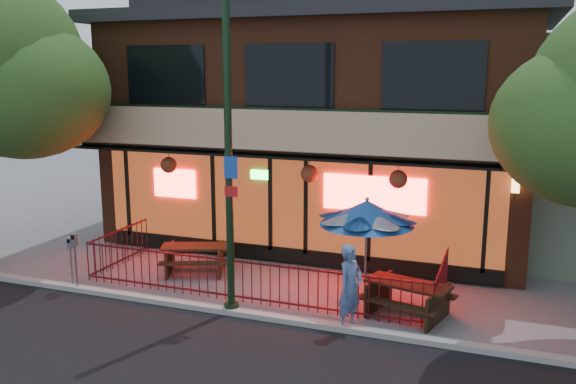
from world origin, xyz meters
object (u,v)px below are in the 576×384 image
at_px(picnic_table_left, 195,255).
at_px(parking_meter_far, 71,254).
at_px(picnic_table_right, 408,294).
at_px(parking_meter_near, 75,252).
at_px(patio_umbrella, 367,213).
at_px(pedestrian, 350,287).
at_px(street_light, 229,169).

height_order(picnic_table_left, parking_meter_far, parking_meter_far).
bearing_deg(picnic_table_right, parking_meter_near, -171.17).
height_order(picnic_table_left, picnic_table_right, picnic_table_right).
bearing_deg(patio_umbrella, parking_meter_near, -165.16).
xyz_separation_m(patio_umbrella, pedestrian, (0.06, -1.60, -1.17)).
bearing_deg(pedestrian, street_light, 112.52).
height_order(patio_umbrella, parking_meter_far, patio_umbrella).
relative_size(pedestrian, parking_meter_far, 1.40).
distance_m(picnic_table_left, patio_umbrella, 4.83).
relative_size(picnic_table_left, parking_meter_near, 1.47).
height_order(street_light, parking_meter_far, street_light).
distance_m(street_light, patio_umbrella, 3.23).
bearing_deg(picnic_table_left, pedestrian, -23.38).
bearing_deg(parking_meter_near, pedestrian, 1.13).
distance_m(picnic_table_right, parking_meter_far, 7.89).
bearing_deg(street_light, parking_meter_far, 179.96).
bearing_deg(parking_meter_far, picnic_table_right, 8.03).
xyz_separation_m(picnic_table_right, parking_meter_near, (-7.60, -1.18, 0.46)).
bearing_deg(parking_meter_near, picnic_table_left, 46.69).
bearing_deg(parking_meter_far, parking_meter_near, -21.81).
distance_m(picnic_table_right, patio_umbrella, 1.96).
height_order(picnic_table_right, parking_meter_far, parking_meter_far).
relative_size(picnic_table_left, patio_umbrella, 0.85).
relative_size(parking_meter_near, parking_meter_far, 1.11).
xyz_separation_m(picnic_table_left, picnic_table_right, (5.60, -0.94, 0.01)).
bearing_deg(picnic_table_right, pedestrian, -133.19).
distance_m(patio_umbrella, parking_meter_near, 6.87).
xyz_separation_m(street_light, parking_meter_far, (-4.20, 0.00, -2.30)).
relative_size(patio_umbrella, pedestrian, 1.36).
height_order(picnic_table_right, pedestrian, pedestrian).
distance_m(picnic_table_left, parking_meter_near, 2.96).
xyz_separation_m(parking_meter_near, parking_meter_far, (-0.20, 0.08, -0.09)).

